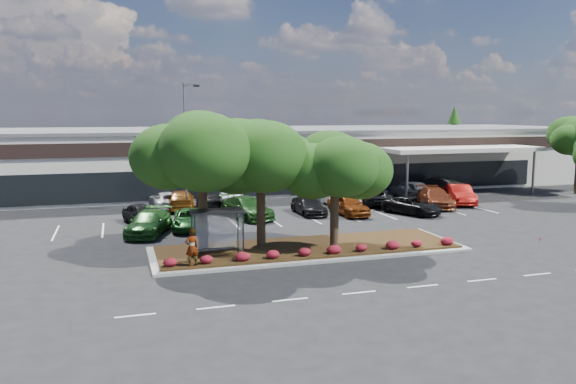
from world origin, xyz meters
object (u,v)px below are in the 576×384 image
object	(u,v)px
car_0	(149,223)
car_1	(142,214)
survey_stake	(539,244)
light_pole	(187,157)

from	to	relation	value
car_0	car_1	size ratio (longest dim) A/B	1.21
car_1	car_0	bearing A→B (deg)	-103.99
survey_stake	car_0	distance (m)	23.82
light_pole	car_1	bearing A→B (deg)	-138.93
survey_stake	car_1	distance (m)	26.03
survey_stake	car_0	bearing A→B (deg)	149.09
survey_stake	light_pole	bearing A→B (deg)	131.94
light_pole	car_0	world-z (taller)	light_pole
survey_stake	car_1	bearing A→B (deg)	142.70
survey_stake	car_1	size ratio (longest dim) A/B	0.24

